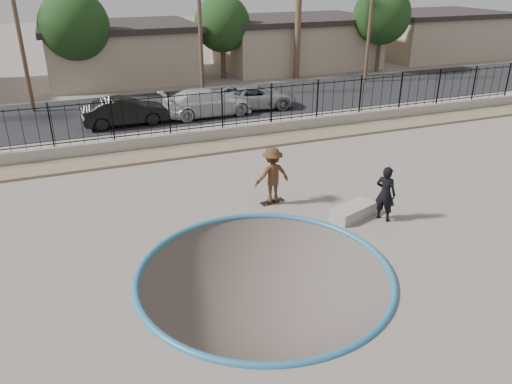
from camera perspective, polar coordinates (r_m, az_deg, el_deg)
The scene contains 23 objects.
ground at distance 25.41m, azimuth -10.29°, elevation 4.04°, with size 120.00×120.00×2.20m, color gray.
bowl_pit at distance 13.65m, azimuth 0.96°, elevation -9.33°, with size 6.84×6.84×1.80m, color #51453E, non-canonical shape.
coping_ring at distance 13.65m, azimuth 0.96°, elevation -9.33°, with size 7.04×7.04×0.20m, color teal.
rock_strip at distance 22.44m, azimuth -9.01°, elevation 4.51°, with size 42.00×1.60×0.11m, color #948061.
retaining_wall at distance 23.38m, azimuth -9.67°, elevation 5.92°, with size 42.00×0.45×0.60m, color #9C9589.
fence at distance 23.03m, azimuth -9.88°, elevation 8.75°, with size 40.00×0.04×1.80m.
street at distance 29.79m, azimuth -12.48°, elevation 9.14°, with size 90.00×8.00×0.04m, color black.
house_center at distance 38.64m, azimuth -15.29°, elevation 15.26°, with size 10.60×8.60×3.90m.
house_east at distance 42.56m, azimuth 4.50°, elevation 16.78°, with size 12.60×8.60×3.90m.
house_east_far at distance 50.21m, azimuth 19.72°, elevation 16.68°, with size 11.60×8.60×3.90m.
utility_pole_left at distance 30.66m, azimuth -25.58°, elevation 16.80°, with size 1.70×0.24×9.00m.
utility_pole_mid at distance 31.72m, azimuth -6.47°, elevation 19.53°, with size 1.70×0.24×9.50m.
utility_pole_right at distance 36.77m, azimuth 13.00°, elevation 19.36°, with size 1.70×0.24×9.00m.
street_tree_left at distance 34.67m, azimuth -20.05°, elevation 17.43°, with size 4.32×4.32×6.36m.
street_tree_mid at distance 37.44m, azimuth -3.88°, elevation 18.64°, with size 3.96×3.96×5.83m.
street_tree_right at distance 40.97m, azimuth 14.19°, elevation 18.99°, with size 4.32×4.32×6.36m.
skater at distance 17.12m, azimuth 1.86°, elevation 1.68°, with size 1.25×0.72×1.94m, color brown.
skateboard at distance 17.49m, azimuth 1.82°, elevation -1.06°, with size 0.90×0.36×0.08m.
videographer at distance 16.53m, azimuth 14.58°, elevation -0.17°, with size 0.67×0.44×1.85m, color black.
concrete_ledge at distance 16.77m, azimuth 11.02°, elevation -2.19°, with size 1.60×0.70×0.40m, color #9E978C.
car_b at distance 26.87m, azimuth -14.72°, elevation 8.90°, with size 1.51×4.34×1.43m, color black.
car_c at distance 27.88m, azimuth -5.60°, elevation 10.16°, with size 2.05×5.04×1.46m, color silver.
car_d at distance 29.23m, azimuth -0.21°, elevation 10.83°, with size 2.25×4.87×1.35m, color #9EA2A7.
Camera 1 is at (-4.36, -11.48, 7.59)m, focal length 35.00 mm.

